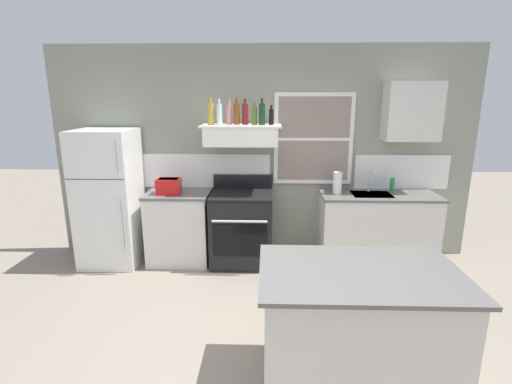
# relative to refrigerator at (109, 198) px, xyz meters

# --- Properties ---
(ground_plane) EXTENTS (16.00, 16.00, 0.00)m
(ground_plane) POSITION_rel_refrigerator_xyz_m (1.90, -1.84, -0.85)
(ground_plane) COLOR gray
(back_wall) EXTENTS (5.40, 0.11, 2.70)m
(back_wall) POSITION_rel_refrigerator_xyz_m (1.93, 0.39, 0.51)
(back_wall) COLOR gray
(back_wall) RESTS_ON ground_plane
(refrigerator) EXTENTS (0.70, 0.72, 1.69)m
(refrigerator) POSITION_rel_refrigerator_xyz_m (0.00, 0.00, 0.00)
(refrigerator) COLOR white
(refrigerator) RESTS_ON ground_plane
(counter_left_of_stove) EXTENTS (0.79, 0.63, 0.91)m
(counter_left_of_stove) POSITION_rel_refrigerator_xyz_m (0.85, 0.06, -0.39)
(counter_left_of_stove) COLOR silver
(counter_left_of_stove) RESTS_ON ground_plane
(toaster) EXTENTS (0.30, 0.20, 0.19)m
(toaster) POSITION_rel_refrigerator_xyz_m (0.76, -0.01, 0.16)
(toaster) COLOR red
(toaster) RESTS_ON counter_left_of_stove
(stove_range) EXTENTS (0.76, 0.69, 1.09)m
(stove_range) POSITION_rel_refrigerator_xyz_m (1.65, 0.02, -0.38)
(stove_range) COLOR black
(stove_range) RESTS_ON ground_plane
(range_hood_shelf) EXTENTS (0.96, 0.52, 0.24)m
(range_hood_shelf) POSITION_rel_refrigerator_xyz_m (1.65, 0.12, 0.78)
(range_hood_shelf) COLOR white
(bottle_champagne_gold_foil) EXTENTS (0.08, 0.08, 0.32)m
(bottle_champagne_gold_foil) POSITION_rel_refrigerator_xyz_m (1.29, 0.08, 1.03)
(bottle_champagne_gold_foil) COLOR #B29333
(bottle_champagne_gold_foil) RESTS_ON range_hood_shelf
(bottle_clear_tall) EXTENTS (0.06, 0.06, 0.31)m
(bottle_clear_tall) POSITION_rel_refrigerator_xyz_m (1.39, 0.07, 1.03)
(bottle_clear_tall) COLOR silver
(bottle_clear_tall) RESTS_ON range_hood_shelf
(bottle_rose_pink) EXTENTS (0.07, 0.07, 0.31)m
(bottle_rose_pink) POSITION_rel_refrigerator_xyz_m (1.50, 0.15, 1.03)
(bottle_rose_pink) COLOR #C67F84
(bottle_rose_pink) RESTS_ON range_hood_shelf
(bottle_amber_wine) EXTENTS (0.07, 0.07, 0.31)m
(bottle_amber_wine) POSITION_rel_refrigerator_xyz_m (1.59, 0.12, 1.03)
(bottle_amber_wine) COLOR brown
(bottle_amber_wine) RESTS_ON range_hood_shelf
(bottle_red_label_wine) EXTENTS (0.07, 0.07, 0.30)m
(bottle_red_label_wine) POSITION_rel_refrigerator_xyz_m (1.70, 0.14, 1.03)
(bottle_red_label_wine) COLOR maroon
(bottle_red_label_wine) RESTS_ON range_hood_shelf
(bottle_olive_oil_square) EXTENTS (0.06, 0.06, 0.26)m
(bottle_olive_oil_square) POSITION_rel_refrigerator_xyz_m (1.81, 0.08, 1.01)
(bottle_olive_oil_square) COLOR #4C601E
(bottle_olive_oil_square) RESTS_ON range_hood_shelf
(bottle_dark_green_wine) EXTENTS (0.07, 0.07, 0.31)m
(bottle_dark_green_wine) POSITION_rel_refrigerator_xyz_m (1.90, 0.07, 1.03)
(bottle_dark_green_wine) COLOR #143819
(bottle_dark_green_wine) RESTS_ON range_hood_shelf
(bottle_balsamic_dark) EXTENTS (0.06, 0.06, 0.23)m
(bottle_balsamic_dark) POSITION_rel_refrigerator_xyz_m (2.01, 0.07, 1.00)
(bottle_balsamic_dark) COLOR black
(bottle_balsamic_dark) RESTS_ON range_hood_shelf
(counter_right_with_sink) EXTENTS (1.43, 0.63, 0.91)m
(counter_right_with_sink) POSITION_rel_refrigerator_xyz_m (3.35, 0.06, -0.39)
(counter_right_with_sink) COLOR silver
(counter_right_with_sink) RESTS_ON ground_plane
(sink_faucet) EXTENTS (0.03, 0.17, 0.28)m
(sink_faucet) POSITION_rel_refrigerator_xyz_m (3.25, 0.16, 0.24)
(sink_faucet) COLOR silver
(sink_faucet) RESTS_ON counter_right_with_sink
(paper_towel_roll) EXTENTS (0.11, 0.11, 0.27)m
(paper_towel_roll) POSITION_rel_refrigerator_xyz_m (2.83, 0.06, 0.20)
(paper_towel_roll) COLOR white
(paper_towel_roll) RESTS_ON counter_right_with_sink
(dish_soap_bottle) EXTENTS (0.06, 0.06, 0.18)m
(dish_soap_bottle) POSITION_rel_refrigerator_xyz_m (3.53, 0.16, 0.15)
(dish_soap_bottle) COLOR #268C3F
(dish_soap_bottle) RESTS_ON counter_right_with_sink
(kitchen_island) EXTENTS (1.40, 0.90, 0.91)m
(kitchen_island) POSITION_rel_refrigerator_xyz_m (2.62, -2.07, -0.39)
(kitchen_island) COLOR silver
(kitchen_island) RESTS_ON ground_plane
(upper_cabinet_right) EXTENTS (0.64, 0.32, 0.70)m
(upper_cabinet_right) POSITION_rel_refrigerator_xyz_m (3.70, 0.20, 1.05)
(upper_cabinet_right) COLOR silver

